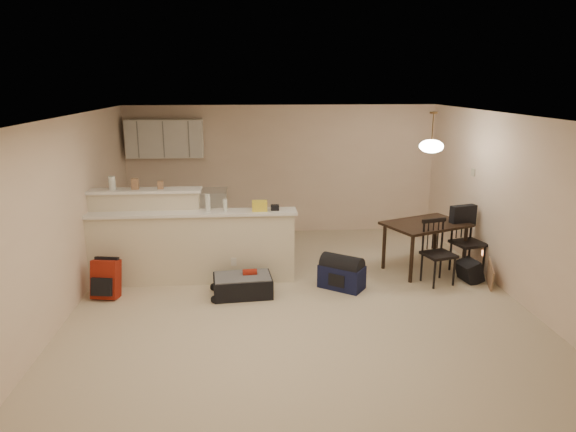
{
  "coord_description": "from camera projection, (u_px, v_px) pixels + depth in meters",
  "views": [
    {
      "loc": [
        -0.65,
        -6.43,
        2.93
      ],
      "look_at": [
        -0.1,
        0.7,
        1.05
      ],
      "focal_mm": 32.0,
      "sensor_mm": 36.0,
      "label": 1
    }
  ],
  "objects": [
    {
      "name": "dining_table",
      "position": [
        425.0,
        229.0,
        8.08
      ],
      "size": [
        1.46,
        1.24,
        0.78
      ],
      "rotation": [
        0.0,
        0.0,
        0.4
      ],
      "color": "black",
      "rests_on": "ground"
    },
    {
      "name": "bottle_b",
      "position": [
        225.0,
        205.0,
        7.48
      ],
      "size": [
        0.06,
        0.06,
        0.18
      ],
      "primitive_type": "cylinder",
      "color": "silver",
      "rests_on": "breakfast_bar"
    },
    {
      "name": "black_daypack",
      "position": [
        469.0,
        271.0,
        7.73
      ],
      "size": [
        0.31,
        0.39,
        0.31
      ],
      "primitive_type": "cube",
      "rotation": [
        0.0,
        0.0,
        1.75
      ],
      "color": "black",
      "rests_on": "ground"
    },
    {
      "name": "kitchen_counter",
      "position": [
        179.0,
        215.0,
        9.8
      ],
      "size": [
        1.8,
        0.6,
        0.9
      ],
      "primitive_type": "cube",
      "color": "white",
      "rests_on": "ground"
    },
    {
      "name": "room",
      "position": [
        300.0,
        215.0,
        6.67
      ],
      "size": [
        7.0,
        7.02,
        2.5
      ],
      "color": "beige",
      "rests_on": "ground"
    },
    {
      "name": "upper_cabinets",
      "position": [
        165.0,
        138.0,
        9.54
      ],
      "size": [
        1.4,
        0.34,
        0.7
      ],
      "primitive_type": "cube",
      "color": "white",
      "rests_on": "room"
    },
    {
      "name": "cereal_box",
      "position": [
        135.0,
        184.0,
        7.52
      ],
      "size": [
        0.1,
        0.07,
        0.16
      ],
      "primitive_type": "cube",
      "color": "#9A704F",
      "rests_on": "breakfast_bar"
    },
    {
      "name": "dining_chair_near",
      "position": [
        439.0,
        253.0,
        7.57
      ],
      "size": [
        0.52,
        0.5,
        0.96
      ],
      "primitive_type": null,
      "rotation": [
        0.0,
        0.0,
        0.28
      ],
      "color": "black",
      "rests_on": "ground"
    },
    {
      "name": "navy_duffel",
      "position": [
        342.0,
        277.0,
        7.47
      ],
      "size": [
        0.71,
        0.65,
        0.34
      ],
      "primitive_type": "cube",
      "rotation": [
        0.0,
        0.0,
        -0.62
      ],
      "color": "#111536",
      "rests_on": "ground"
    },
    {
      "name": "pendant_lamp",
      "position": [
        431.0,
        146.0,
        7.75
      ],
      "size": [
        0.36,
        0.36,
        0.62
      ],
      "color": "brown",
      "rests_on": "room"
    },
    {
      "name": "small_box",
      "position": [
        160.0,
        185.0,
        7.56
      ],
      "size": [
        0.08,
        0.06,
        0.12
      ],
      "primitive_type": "cube",
      "color": "#9A704F",
      "rests_on": "breakfast_bar"
    },
    {
      "name": "suitcase",
      "position": [
        243.0,
        286.0,
        7.23
      ],
      "size": [
        0.85,
        0.59,
        0.27
      ],
      "primitive_type": "cube",
      "rotation": [
        0.0,
        0.0,
        0.09
      ],
      "color": "black",
      "rests_on": "ground"
    },
    {
      "name": "breakfast_bar",
      "position": [
        176.0,
        242.0,
        7.65
      ],
      "size": [
        3.08,
        0.58,
        1.39
      ],
      "color": "beige",
      "rests_on": "ground"
    },
    {
      "name": "pouch",
      "position": [
        275.0,
        208.0,
        7.55
      ],
      "size": [
        0.12,
        0.1,
        0.08
      ],
      "primitive_type": "cube",
      "color": "#9A704F",
      "rests_on": "breakfast_bar"
    },
    {
      "name": "thermostat",
      "position": [
        473.0,
        172.0,
        8.33
      ],
      "size": [
        0.02,
        0.12,
        0.12
      ],
      "primitive_type": "cube",
      "color": "beige",
      "rests_on": "room"
    },
    {
      "name": "cardboard_sheet",
      "position": [
        490.0,
        275.0,
        7.52
      ],
      "size": [
        0.15,
        0.45,
        0.35
      ],
      "primitive_type": "cube",
      "rotation": [
        0.0,
        0.0,
        1.28
      ],
      "color": "#9A704F",
      "rests_on": "ground"
    },
    {
      "name": "dining_chair_far",
      "position": [
        468.0,
        241.0,
        8.0
      ],
      "size": [
        0.55,
        0.53,
        1.03
      ],
      "primitive_type": null,
      "rotation": [
        0.0,
        0.0,
        0.27
      ],
      "color": "black",
      "rests_on": "ground"
    },
    {
      "name": "red_backpack",
      "position": [
        106.0,
        279.0,
        7.13
      ],
      "size": [
        0.39,
        0.28,
        0.53
      ],
      "primitive_type": "cube",
      "rotation": [
        0.0,
        0.0,
        -0.17
      ],
      "color": "maroon",
      "rests_on": "ground"
    },
    {
      "name": "bottle_a",
      "position": [
        208.0,
        203.0,
        7.45
      ],
      "size": [
        0.07,
        0.07,
        0.26
      ],
      "primitive_type": "cylinder",
      "color": "silver",
      "rests_on": "breakfast_bar"
    },
    {
      "name": "jar",
      "position": [
        112.0,
        183.0,
        7.49
      ],
      "size": [
        0.1,
        0.1,
        0.2
      ],
      "primitive_type": "cylinder",
      "color": "silver",
      "rests_on": "breakfast_bar"
    },
    {
      "name": "bag_lump",
      "position": [
        260.0,
        206.0,
        7.53
      ],
      "size": [
        0.22,
        0.18,
        0.14
      ],
      "primitive_type": "cube",
      "color": "#9A704F",
      "rests_on": "breakfast_bar"
    }
  ]
}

